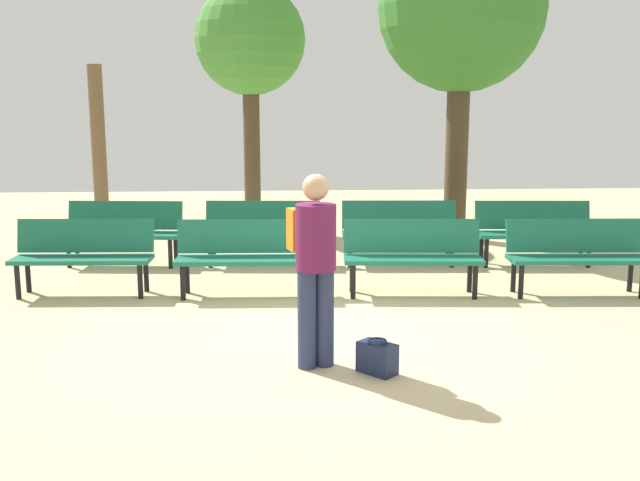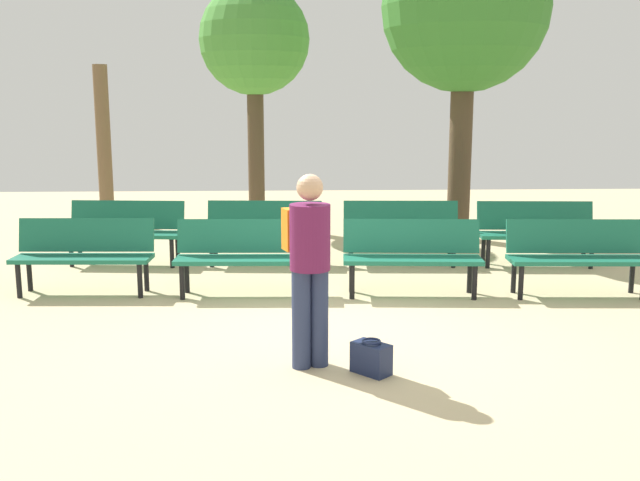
{
  "view_description": "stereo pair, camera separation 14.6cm",
  "coord_description": "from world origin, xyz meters",
  "px_view_note": "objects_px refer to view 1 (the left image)",
  "views": [
    {
      "loc": [
        -0.53,
        -6.78,
        2.22
      ],
      "look_at": [
        0.0,
        2.07,
        0.55
      ],
      "focal_mm": 41.07,
      "sensor_mm": 36.0,
      "label": 1
    },
    {
      "loc": [
        -0.39,
        -6.79,
        2.22
      ],
      "look_at": [
        0.0,
        2.07,
        0.55
      ],
      "focal_mm": 41.07,
      "sensor_mm": 36.0,
      "label": 2
    }
  ],
  "objects_px": {
    "bench_r0_c2": "(412,252)",
    "handbag": "(377,358)",
    "bench_r0_c1": "(245,252)",
    "bench_r1_c3": "(534,228)",
    "bench_r1_c2": "(400,228)",
    "bench_r1_c0": "(123,229)",
    "tree_2": "(99,145)",
    "visitor_with_backpack": "(314,259)",
    "bench_r1_c1": "(263,228)",
    "bench_r0_c0": "(84,252)",
    "tree_1": "(250,43)",
    "bench_r0_c3": "(576,252)",
    "tree_0": "(461,10)"
  },
  "relations": [
    {
      "from": "bench_r0_c2",
      "to": "handbag",
      "type": "bearing_deg",
      "value": -102.69
    },
    {
      "from": "bench_r0_c1",
      "to": "bench_r1_c3",
      "type": "bearing_deg",
      "value": 21.9
    },
    {
      "from": "bench_r0_c1",
      "to": "bench_r1_c2",
      "type": "height_order",
      "value": "same"
    },
    {
      "from": "bench_r1_c0",
      "to": "tree_2",
      "type": "xyz_separation_m",
      "value": [
        -1.15,
        3.7,
        0.95
      ]
    },
    {
      "from": "bench_r0_c1",
      "to": "tree_2",
      "type": "relative_size",
      "value": 0.55
    },
    {
      "from": "visitor_with_backpack",
      "to": "bench_r1_c2",
      "type": "bearing_deg",
      "value": -127.26
    },
    {
      "from": "bench_r1_c1",
      "to": "bench_r1_c3",
      "type": "distance_m",
      "value": 3.78
    },
    {
      "from": "bench_r0_c1",
      "to": "tree_2",
      "type": "bearing_deg",
      "value": 120.08
    },
    {
      "from": "bench_r0_c1",
      "to": "visitor_with_backpack",
      "type": "distance_m",
      "value": 2.54
    },
    {
      "from": "visitor_with_backpack",
      "to": "bench_r0_c1",
      "type": "bearing_deg",
      "value": -92.06
    },
    {
      "from": "bench_r0_c1",
      "to": "visitor_with_backpack",
      "type": "relative_size",
      "value": 0.98
    },
    {
      "from": "bench_r0_c0",
      "to": "bench_r0_c1",
      "type": "distance_m",
      "value": 1.9
    },
    {
      "from": "bench_r1_c2",
      "to": "tree_2",
      "type": "distance_m",
      "value": 6.4
    },
    {
      "from": "bench_r1_c2",
      "to": "tree_1",
      "type": "xyz_separation_m",
      "value": [
        -2.14,
        3.36,
        2.76
      ]
    },
    {
      "from": "bench_r0_c0",
      "to": "handbag",
      "type": "distance_m",
      "value": 4.17
    },
    {
      "from": "bench_r0_c2",
      "to": "bench_r1_c0",
      "type": "xyz_separation_m",
      "value": [
        -3.71,
        1.83,
        0.0
      ]
    },
    {
      "from": "tree_2",
      "to": "bench_r1_c2",
      "type": "bearing_deg",
      "value": -37.92
    },
    {
      "from": "bench_r0_c0",
      "to": "bench_r1_c0",
      "type": "distance_m",
      "value": 1.6
    },
    {
      "from": "tree_1",
      "to": "bench_r0_c0",
      "type": "bearing_deg",
      "value": -111.03
    },
    {
      "from": "bench_r0_c0",
      "to": "bench_r1_c2",
      "type": "relative_size",
      "value": 1.0
    },
    {
      "from": "visitor_with_backpack",
      "to": "bench_r1_c3",
      "type": "bearing_deg",
      "value": -148.21
    },
    {
      "from": "bench_r0_c1",
      "to": "handbag",
      "type": "height_order",
      "value": "bench_r0_c1"
    },
    {
      "from": "bench_r0_c3",
      "to": "bench_r1_c1",
      "type": "bearing_deg",
      "value": 156.3
    },
    {
      "from": "bench_r0_c3",
      "to": "tree_0",
      "type": "bearing_deg",
      "value": 101.37
    },
    {
      "from": "bench_r1_c1",
      "to": "tree_0",
      "type": "height_order",
      "value": "tree_0"
    },
    {
      "from": "bench_r1_c0",
      "to": "tree_1",
      "type": "bearing_deg",
      "value": 67.17
    },
    {
      "from": "tree_2",
      "to": "bench_r0_c0",
      "type": "bearing_deg",
      "value": -79.17
    },
    {
      "from": "bench_r0_c3",
      "to": "tree_2",
      "type": "xyz_separation_m",
      "value": [
        -6.78,
        5.64,
        0.95
      ]
    },
    {
      "from": "tree_2",
      "to": "bench_r0_c1",
      "type": "bearing_deg",
      "value": -61.92
    },
    {
      "from": "bench_r1_c2",
      "to": "visitor_with_backpack",
      "type": "distance_m",
      "value": 4.23
    },
    {
      "from": "bench_r1_c3",
      "to": "bench_r1_c0",
      "type": "bearing_deg",
      "value": -179.5
    },
    {
      "from": "bench_r1_c2",
      "to": "tree_2",
      "type": "bearing_deg",
      "value": 145.12
    },
    {
      "from": "handbag",
      "to": "tree_0",
      "type": "bearing_deg",
      "value": 70.74
    },
    {
      "from": "tree_0",
      "to": "bench_r0_c3",
      "type": "bearing_deg",
      "value": -81.37
    },
    {
      "from": "visitor_with_backpack",
      "to": "handbag",
      "type": "bearing_deg",
      "value": 138.56
    },
    {
      "from": "bench_r1_c1",
      "to": "handbag",
      "type": "relative_size",
      "value": 4.59
    },
    {
      "from": "bench_r1_c2",
      "to": "handbag",
      "type": "xyz_separation_m",
      "value": [
        -0.89,
        -4.2,
        -0.37
      ]
    },
    {
      "from": "bench_r1_c3",
      "to": "handbag",
      "type": "distance_m",
      "value": 4.92
    },
    {
      "from": "bench_r1_c3",
      "to": "visitor_with_backpack",
      "type": "xyz_separation_m",
      "value": [
        -3.26,
        -3.84,
        0.43
      ]
    },
    {
      "from": "bench_r0_c2",
      "to": "tree_2",
      "type": "height_order",
      "value": "tree_2"
    },
    {
      "from": "bench_r0_c3",
      "to": "tree_0",
      "type": "relative_size",
      "value": 0.32
    },
    {
      "from": "tree_2",
      "to": "tree_0",
      "type": "bearing_deg",
      "value": -17.72
    },
    {
      "from": "visitor_with_backpack",
      "to": "handbag",
      "type": "relative_size",
      "value": 4.65
    },
    {
      "from": "bench_r1_c0",
      "to": "bench_r1_c1",
      "type": "relative_size",
      "value": 1.0
    },
    {
      "from": "tree_0",
      "to": "tree_1",
      "type": "relative_size",
      "value": 1.17
    },
    {
      "from": "tree_0",
      "to": "tree_2",
      "type": "height_order",
      "value": "tree_0"
    },
    {
      "from": "bench_r0_c2",
      "to": "tree_2",
      "type": "bearing_deg",
      "value": 135.2
    },
    {
      "from": "bench_r0_c1",
      "to": "handbag",
      "type": "xyz_separation_m",
      "value": [
        1.19,
        -2.63,
        -0.37
      ]
    },
    {
      "from": "bench_r0_c2",
      "to": "visitor_with_backpack",
      "type": "bearing_deg",
      "value": -114.78
    },
    {
      "from": "handbag",
      "to": "bench_r0_c3",
      "type": "bearing_deg",
      "value": 42.34
    }
  ]
}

